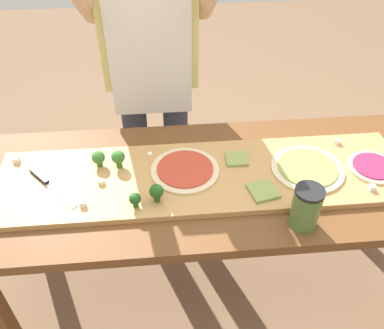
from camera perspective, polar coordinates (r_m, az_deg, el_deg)
ground_plane at (r=2.14m, az=2.84°, el=-17.14°), size 8.00×8.00×0.00m
prep_table at (r=1.62m, az=3.61°, el=-4.49°), size 1.81×0.69×0.78m
cutting_board at (r=1.52m, az=1.63°, el=-1.74°), size 1.52×0.39×0.02m
chefs_knife at (r=1.57m, az=-19.70°, el=-2.29°), size 0.20×0.22×0.02m
pizza_whole_pesto_green at (r=1.59m, az=15.80°, el=-0.53°), size 0.27×0.27×0.02m
pizza_whole_tomato_red at (r=1.52m, az=-0.97°, el=-0.74°), size 0.26×0.26×0.02m
pizza_whole_beet_magenta at (r=1.68m, az=23.94°, el=-0.32°), size 0.19×0.19×0.02m
pizza_slice_far_right at (r=1.58m, az=6.21°, el=0.79°), size 0.08×0.08×0.01m
pizza_slice_near_left at (r=1.46m, az=9.90°, el=-3.65°), size 0.11×0.11×0.01m
broccoli_floret_back_mid at (r=1.54m, az=-10.25°, el=0.96°), size 0.05×0.05×0.07m
broccoli_floret_front_right at (r=1.39m, az=-4.97°, el=-3.81°), size 0.05×0.05×0.07m
broccoli_floret_back_right at (r=1.39m, az=-7.95°, el=-4.82°), size 0.04×0.04×0.06m
broccoli_floret_front_left at (r=1.57m, az=-12.92°, el=0.92°), size 0.05×0.05×0.07m
cheese_crumble_a at (r=1.51m, az=-12.55°, el=-2.39°), size 0.02×0.02×0.02m
cheese_crumble_b at (r=1.44m, az=-15.01°, el=-5.26°), size 0.02×0.02×0.02m
cheese_crumble_c at (r=1.60m, az=-5.87°, el=1.36°), size 0.02×0.02×0.02m
cheese_crumble_d at (r=1.58m, az=23.84°, el=-2.95°), size 0.02×0.02×0.02m
cheese_crumble_e at (r=1.75m, az=19.64°, el=3.03°), size 0.03×0.03×0.02m
cheese_crumble_f at (r=1.70m, az=-23.32°, el=0.59°), size 0.03×0.03×0.02m
sauce_jar at (r=1.37m, az=15.60°, el=-5.79°), size 0.10×0.10×0.16m
cook_center at (r=1.84m, az=-5.78°, el=14.32°), size 0.54×0.39×1.67m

